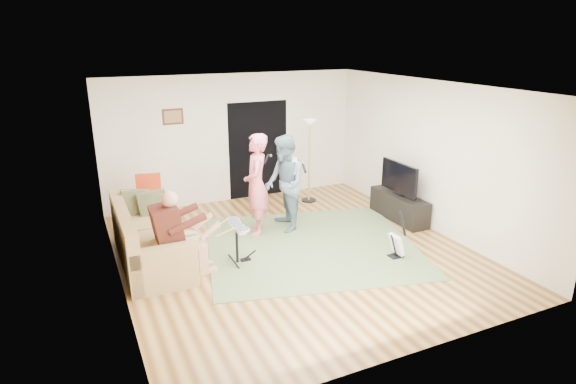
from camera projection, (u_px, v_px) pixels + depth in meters
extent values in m
plane|color=brown|center=(294.00, 251.00, 8.03)|extent=(6.00, 6.00, 0.00)
plane|color=white|center=(295.00, 87.00, 7.19)|extent=(6.00, 6.00, 0.00)
plane|color=brown|center=(109.00, 179.00, 6.63)|extent=(0.00, 2.05, 2.05)
plane|color=black|center=(258.00, 150.00, 10.50)|extent=(2.10, 0.00, 2.10)
cube|color=#3F2314|center=(173.00, 117.00, 9.52)|extent=(0.42, 0.03, 0.32)
cube|color=#5A7144|center=(311.00, 245.00, 8.24)|extent=(4.12, 3.92, 0.02)
cube|color=tan|center=(152.00, 247.00, 7.65)|extent=(0.93, 1.86, 0.46)
cube|color=tan|center=(125.00, 238.00, 7.42)|extent=(0.18, 2.30, 0.93)
cube|color=tan|center=(141.00, 220.00, 8.51)|extent=(0.93, 0.22, 0.66)
cube|color=tan|center=(165.00, 269.00, 6.72)|extent=(0.93, 0.22, 0.66)
cube|color=#512016|center=(167.00, 227.00, 6.97)|extent=(0.37, 0.48, 0.61)
sphere|color=tan|center=(169.00, 199.00, 6.87)|extent=(0.24, 0.24, 0.24)
cylinder|color=black|center=(237.00, 244.00, 7.54)|extent=(0.04, 0.04, 0.61)
cube|color=silver|center=(236.00, 227.00, 7.44)|extent=(0.12, 0.61, 0.04)
imported|color=#E26276|center=(256.00, 185.00, 8.51)|extent=(0.65, 0.78, 1.83)
imported|color=slate|center=(284.00, 184.00, 8.69)|extent=(0.78, 0.94, 1.76)
cube|color=black|center=(395.00, 256.00, 7.82)|extent=(0.22, 0.18, 0.03)
cube|color=white|center=(396.00, 244.00, 7.75)|extent=(0.17, 0.26, 0.35)
cylinder|color=black|center=(402.00, 223.00, 7.68)|extent=(0.18, 0.04, 0.45)
cylinder|color=black|center=(309.00, 200.00, 10.48)|extent=(0.32, 0.32, 0.03)
cylinder|color=#AE8F4A|center=(309.00, 162.00, 10.21)|extent=(0.04, 0.04, 1.68)
cone|color=white|center=(310.00, 122.00, 9.94)|extent=(0.28, 0.28, 0.11)
cube|color=tan|center=(150.00, 209.00, 8.57)|extent=(0.53, 0.53, 0.04)
cube|color=red|center=(147.00, 186.00, 8.64)|extent=(0.45, 0.16, 0.46)
cube|color=black|center=(399.00, 207.00, 9.38)|extent=(0.40, 1.40, 0.50)
cube|color=black|center=(399.00, 178.00, 9.17)|extent=(0.06, 1.02, 0.59)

